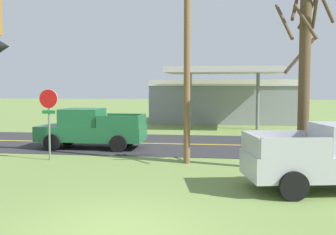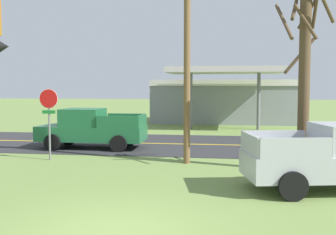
# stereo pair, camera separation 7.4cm
# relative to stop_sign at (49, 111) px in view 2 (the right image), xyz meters

# --- Properties ---
(ground_plane) EXTENTS (180.00, 180.00, 0.00)m
(ground_plane) POSITION_rel_stop_sign_xyz_m (4.91, -7.68, -2.03)
(ground_plane) COLOR olive
(road_asphalt) EXTENTS (140.00, 8.00, 0.02)m
(road_asphalt) POSITION_rel_stop_sign_xyz_m (4.91, 5.32, -2.02)
(road_asphalt) COLOR #2B2B2D
(road_asphalt) RESTS_ON ground
(road_centre_line) EXTENTS (126.00, 0.20, 0.01)m
(road_centre_line) POSITION_rel_stop_sign_xyz_m (4.91, 5.32, -2.00)
(road_centre_line) COLOR gold
(road_centre_line) RESTS_ON road_asphalt
(stop_sign) EXTENTS (0.80, 0.08, 2.95)m
(stop_sign) POSITION_rel_stop_sign_xyz_m (0.00, 0.00, 0.00)
(stop_sign) COLOR slate
(stop_sign) RESTS_ON ground
(utility_pole) EXTENTS (1.77, 0.26, 9.29)m
(utility_pole) POSITION_rel_stop_sign_xyz_m (5.70, 0.11, 2.91)
(utility_pole) COLOR brown
(utility_pole) RESTS_ON ground
(bare_tree) EXTENTS (2.00, 1.95, 7.05)m
(bare_tree) POSITION_rel_stop_sign_xyz_m (9.95, -0.86, 1.62)
(bare_tree) COLOR brown
(bare_tree) RESTS_ON ground
(gas_station) EXTENTS (12.00, 11.50, 4.40)m
(gas_station) POSITION_rel_stop_sign_xyz_m (7.10, 19.10, -0.08)
(gas_station) COLOR gray
(gas_station) RESTS_ON ground
(pickup_green_on_road) EXTENTS (5.20, 2.24, 1.96)m
(pickup_green_on_road) POSITION_rel_stop_sign_xyz_m (0.63, 3.32, -1.06)
(pickup_green_on_road) COLOR #1E6038
(pickup_green_on_road) RESTS_ON ground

